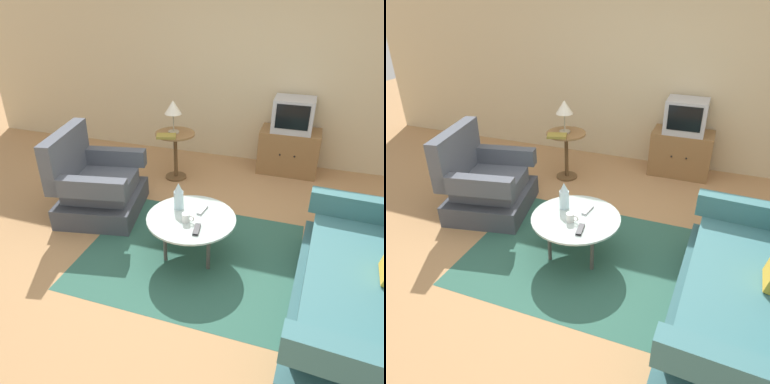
# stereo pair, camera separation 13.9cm
# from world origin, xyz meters

# --- Properties ---
(ground_plane) EXTENTS (16.00, 16.00, 0.00)m
(ground_plane) POSITION_xyz_m (0.00, 0.00, 0.00)
(ground_plane) COLOR #AD7F51
(back_wall) EXTENTS (9.00, 0.12, 2.70)m
(back_wall) POSITION_xyz_m (0.00, 2.46, 1.35)
(back_wall) COLOR #CCB78E
(back_wall) RESTS_ON ground
(area_rug) EXTENTS (2.03, 1.69, 0.00)m
(area_rug) POSITION_xyz_m (-0.06, -0.08, 0.00)
(area_rug) COLOR #2D5B4C
(area_rug) RESTS_ON ground
(armchair) EXTENTS (1.01, 1.08, 0.96)m
(armchair) POSITION_xyz_m (-1.33, 0.36, 0.32)
(armchair) COLOR #3E424B
(armchair) RESTS_ON ground
(couch) EXTENTS (0.96, 1.89, 0.93)m
(couch) POSITION_xyz_m (1.41, -0.44, 0.30)
(couch) COLOR #325C60
(couch) RESTS_ON ground
(coffee_table) EXTENTS (0.83, 0.83, 0.43)m
(coffee_table) POSITION_xyz_m (-0.06, -0.08, 0.40)
(coffee_table) COLOR #B2C6C1
(coffee_table) RESTS_ON ground
(side_table) EXTENTS (0.52, 0.52, 0.64)m
(side_table) POSITION_xyz_m (-0.79, 1.45, 0.46)
(side_table) COLOR olive
(side_table) RESTS_ON ground
(tv_stand) EXTENTS (0.80, 0.48, 0.61)m
(tv_stand) POSITION_xyz_m (0.63, 2.13, 0.30)
(tv_stand) COLOR olive
(tv_stand) RESTS_ON ground
(television) EXTENTS (0.52, 0.43, 0.44)m
(television) POSITION_xyz_m (0.63, 2.13, 0.82)
(television) COLOR #B7B7BC
(television) RESTS_ON tv_stand
(table_lamp) EXTENTS (0.22, 0.22, 0.42)m
(table_lamp) POSITION_xyz_m (-0.81, 1.45, 0.96)
(table_lamp) COLOR #9E937A
(table_lamp) RESTS_ON side_table
(vase) EXTENTS (0.09, 0.09, 0.27)m
(vase) POSITION_xyz_m (-0.22, 0.04, 0.56)
(vase) COLOR silver
(vase) RESTS_ON coffee_table
(mug) EXTENTS (0.11, 0.07, 0.08)m
(mug) POSITION_xyz_m (-0.07, -0.16, 0.47)
(mug) COLOR white
(mug) RESTS_ON coffee_table
(tv_remote_dark) EXTENTS (0.07, 0.17, 0.02)m
(tv_remote_dark) POSITION_xyz_m (0.06, -0.26, 0.44)
(tv_remote_dark) COLOR black
(tv_remote_dark) RESTS_ON coffee_table
(tv_remote_silver) EXTENTS (0.07, 0.18, 0.02)m
(tv_remote_silver) POSITION_xyz_m (0.01, 0.07, 0.44)
(tv_remote_silver) COLOR #B2B2B7
(tv_remote_silver) RESTS_ON coffee_table
(book) EXTENTS (0.28, 0.23, 0.03)m
(book) POSITION_xyz_m (-0.83, 1.26, 0.66)
(book) COLOR olive
(book) RESTS_ON side_table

